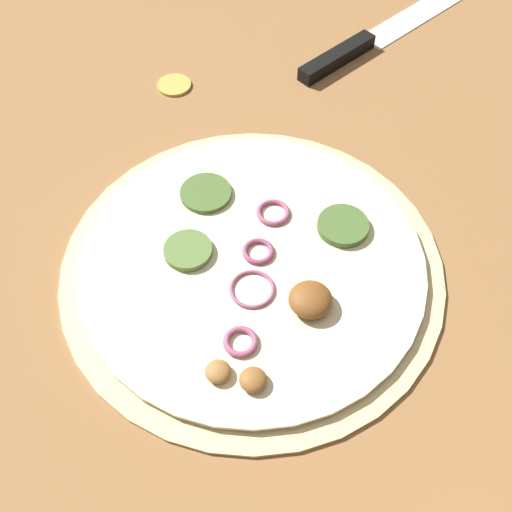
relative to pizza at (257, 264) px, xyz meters
The scene contains 4 objects.
ground_plane 0.01m from the pizza, 145.69° to the left, with size 3.00×3.00×0.00m, color olive.
pizza is the anchor object (origin of this frame).
knife 0.39m from the pizza, 66.97° to the left, with size 0.27×0.25×0.02m.
loose_cap 0.29m from the pizza, 109.08° to the left, with size 0.04×0.04×0.01m.
Camera 1 is at (-0.00, -0.33, 0.48)m, focal length 42.00 mm.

